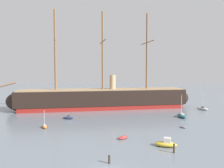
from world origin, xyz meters
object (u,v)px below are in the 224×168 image
object	(u,v)px
dinghy_far_left	(46,107)
sailboat_distant_centre	(127,103)
sailboat_far_right	(203,108)
motorboat_foreground_right	(166,144)
motorboat_alongside_bow	(68,118)
mooring_piling_nearest	(174,148)
mooring_piling_left_pair	(109,159)
dinghy_mid_right	(183,127)
dinghy_near_centre	(123,137)
tall_ship	(103,98)
sailboat_mid_left	(45,126)
sailboat_alongside_stern	(182,116)

from	to	relation	value
dinghy_far_left	sailboat_distant_centre	world-z (taller)	sailboat_distant_centre
dinghy_far_left	sailboat_far_right	world-z (taller)	sailboat_far_right
motorboat_foreground_right	motorboat_alongside_bow	world-z (taller)	motorboat_foreground_right
sailboat_distant_centre	mooring_piling_nearest	xyz separation A→B (m)	(7.32, -57.58, 0.33)
mooring_piling_left_pair	dinghy_mid_right	bearing A→B (deg)	53.58
dinghy_near_centre	sailboat_far_right	xyz separation A→B (m)	(28.32, 36.52, 0.21)
tall_ship	mooring_piling_nearest	bearing A→B (deg)	-69.89
sailboat_mid_left	sailboat_distant_centre	xyz separation A→B (m)	(20.98, 41.56, 0.11)
sailboat_distant_centre	mooring_piling_nearest	world-z (taller)	sailboat_distant_centre
dinghy_near_centre	dinghy_mid_right	size ratio (longest dim) A/B	1.46
dinghy_near_centre	dinghy_far_left	world-z (taller)	dinghy_near_centre
mooring_piling_nearest	mooring_piling_left_pair	world-z (taller)	mooring_piling_nearest
sailboat_alongside_stern	dinghy_far_left	size ratio (longest dim) A/B	2.71
dinghy_far_left	dinghy_near_centre	bearing A→B (deg)	-52.23
dinghy_near_centre	sailboat_distant_centre	world-z (taller)	sailboat_distant_centre
sailboat_far_right	dinghy_mid_right	bearing A→B (deg)	-116.99
motorboat_alongside_bow	mooring_piling_left_pair	size ratio (longest dim) A/B	2.44
tall_ship	dinghy_mid_right	xyz separation A→B (m)	(22.33, -27.02, -3.63)
tall_ship	dinghy_near_centre	size ratio (longest dim) A/B	27.19
dinghy_near_centre	mooring_piling_left_pair	xyz separation A→B (m)	(-2.06, -12.88, 0.34)
tall_ship	dinghy_mid_right	world-z (taller)	tall_ship
tall_ship	sailboat_mid_left	distance (m)	31.30
sailboat_distant_centre	mooring_piling_nearest	bearing A→B (deg)	-82.75
mooring_piling_nearest	mooring_piling_left_pair	bearing A→B (deg)	-154.95
dinghy_mid_right	mooring_piling_left_pair	xyz separation A→B (m)	(-16.85, -22.84, 0.44)
dinghy_mid_right	mooring_piling_left_pair	world-z (taller)	mooring_piling_left_pair
sailboat_far_right	sailboat_distant_centre	xyz separation A→B (m)	(-26.79, 13.28, -0.04)
sailboat_distant_centre	mooring_piling_nearest	distance (m)	58.04
dinghy_mid_right	sailboat_far_right	xyz separation A→B (m)	(13.53, 26.56, 0.30)
dinghy_far_left	mooring_piling_left_pair	xyz separation A→B (m)	(26.71, -50.01, 0.37)
motorboat_foreground_right	motorboat_alongside_bow	xyz separation A→B (m)	(-24.02, 23.20, -0.16)
sailboat_mid_left	mooring_piling_left_pair	distance (m)	27.36
motorboat_foreground_right	dinghy_mid_right	distance (m)	16.04
tall_ship	dinghy_near_centre	xyz separation A→B (m)	(7.54, -36.98, -3.53)
sailboat_distant_centre	sailboat_mid_left	bearing A→B (deg)	-116.79
dinghy_far_left	mooring_piling_left_pair	size ratio (longest dim) A/B	1.95
dinghy_mid_right	sailboat_far_right	bearing A→B (deg)	63.01
sailboat_alongside_stern	mooring_piling_left_pair	xyz separation A→B (m)	(-19.58, -35.36, 0.07)
motorboat_foreground_right	sailboat_distant_centre	bearing A→B (deg)	96.82
sailboat_distant_centre	mooring_piling_left_pair	world-z (taller)	sailboat_distant_centre
mooring_piling_nearest	motorboat_alongside_bow	bearing A→B (deg)	133.25
dinghy_far_left	tall_ship	bearing A→B (deg)	-0.41
dinghy_far_left	dinghy_mid_right	bearing A→B (deg)	-31.95
dinghy_near_centre	dinghy_far_left	size ratio (longest dim) A/B	1.05
tall_ship	dinghy_near_centre	bearing A→B (deg)	-78.48
motorboat_alongside_bow	tall_ship	bearing A→B (deg)	65.31
sailboat_alongside_stern	sailboat_mid_left	bearing A→B (deg)	-158.93
tall_ship	motorboat_foreground_right	world-z (taller)	tall_ship
sailboat_mid_left	sailboat_far_right	world-z (taller)	sailboat_far_right
sailboat_alongside_stern	dinghy_far_left	distance (m)	48.55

